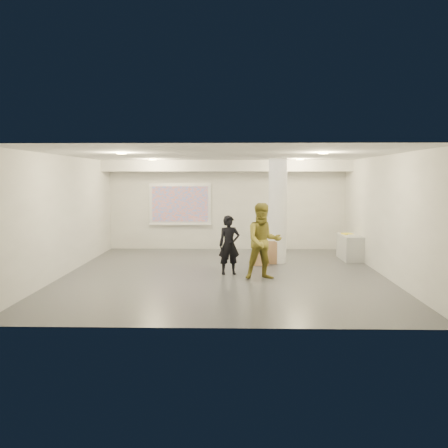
{
  "coord_description": "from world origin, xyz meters",
  "views": [
    {
      "loc": [
        0.33,
        -12.45,
        2.47
      ],
      "look_at": [
        0.0,
        0.4,
        1.25
      ],
      "focal_mm": 40.0,
      "sensor_mm": 36.0,
      "label": 1
    }
  ],
  "objects_px": {
    "projection_screen": "(180,205)",
    "credenza": "(350,247)",
    "column": "(278,211)",
    "man": "(263,241)",
    "woman": "(229,245)"
  },
  "relations": [
    {
      "from": "projection_screen",
      "to": "credenza",
      "type": "xyz_separation_m",
      "value": [
        5.32,
        -2.06,
        -1.16
      ]
    },
    {
      "from": "credenza",
      "to": "projection_screen",
      "type": "bearing_deg",
      "value": 157.32
    },
    {
      "from": "column",
      "to": "man",
      "type": "xyz_separation_m",
      "value": [
        -0.53,
        -2.34,
        -0.58
      ]
    },
    {
      "from": "projection_screen",
      "to": "credenza",
      "type": "distance_m",
      "value": 5.82
    },
    {
      "from": "credenza",
      "to": "woman",
      "type": "relative_size",
      "value": 0.85
    },
    {
      "from": "column",
      "to": "credenza",
      "type": "distance_m",
      "value": 2.56
    },
    {
      "from": "projection_screen",
      "to": "woman",
      "type": "distance_m",
      "value": 4.79
    },
    {
      "from": "projection_screen",
      "to": "man",
      "type": "bearing_deg",
      "value": -62.73
    },
    {
      "from": "projection_screen",
      "to": "credenza",
      "type": "height_order",
      "value": "projection_screen"
    },
    {
      "from": "projection_screen",
      "to": "woman",
      "type": "relative_size",
      "value": 1.4
    },
    {
      "from": "credenza",
      "to": "man",
      "type": "relative_size",
      "value": 0.69
    },
    {
      "from": "projection_screen",
      "to": "man",
      "type": "height_order",
      "value": "projection_screen"
    },
    {
      "from": "woman",
      "to": "man",
      "type": "xyz_separation_m",
      "value": [
        0.83,
        -0.6,
        0.17
      ]
    },
    {
      "from": "column",
      "to": "projection_screen",
      "type": "bearing_deg",
      "value": 139.44
    },
    {
      "from": "column",
      "to": "projection_screen",
      "type": "height_order",
      "value": "column"
    }
  ]
}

